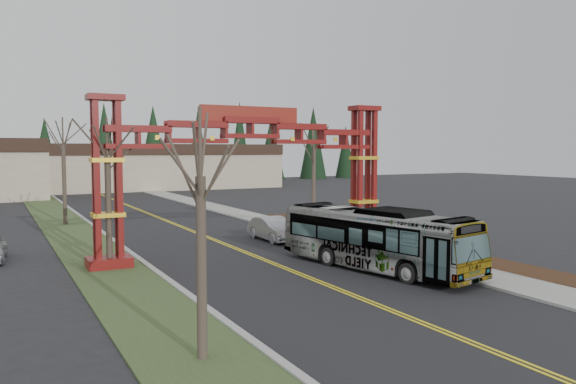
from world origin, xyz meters
TOP-DOWN VIEW (x-y plane):
  - ground at (0.00, 0.00)m, footprint 200.00×200.00m
  - road at (0.00, 25.00)m, footprint 12.00×110.00m
  - lane_line_left at (-0.12, 25.00)m, footprint 0.12×100.00m
  - lane_line_right at (0.12, 25.00)m, footprint 0.12×100.00m
  - curb_right at (6.15, 25.00)m, footprint 0.30×110.00m
  - sidewalk_right at (7.60, 25.00)m, footprint 2.60×110.00m
  - landscape_strip at (10.20, 10.00)m, footprint 2.60×50.00m
  - grass_median at (-8.00, 25.00)m, footprint 4.00×110.00m
  - curb_left at (-6.15, 25.00)m, footprint 0.30×110.00m
  - gateway_arch at (0.00, 18.00)m, footprint 18.20×1.60m
  - retail_building_east at (10.00, 79.95)m, footprint 38.00×20.30m
  - conifer_treeline at (0.25, 92.00)m, footprint 116.10×5.60m
  - transit_bus at (3.95, 11.30)m, footprint 4.93×11.75m
  - silver_sedan at (3.46, 22.00)m, footprint 1.80×4.88m
  - bare_tree_median_near at (-8.00, 3.61)m, footprint 2.99×2.99m
  - bare_tree_median_mid at (-8.00, 17.80)m, footprint 3.11×3.11m
  - bare_tree_median_far at (-8.00, 36.90)m, footprint 3.31×3.31m
  - bare_tree_right_far at (10.00, 27.73)m, footprint 3.26×3.26m
  - street_sign at (9.44, 14.86)m, footprint 0.50×0.07m
  - barrel_south at (9.13, 15.76)m, footprint 0.59×0.59m
  - barrel_mid at (9.60, 20.05)m, footprint 0.56×0.56m
  - barrel_north at (9.97, 21.58)m, footprint 0.58×0.58m

SIDE VIEW (x-z plane):
  - ground at x=0.00m, z-range 0.00..0.00m
  - road at x=0.00m, z-range 0.00..0.02m
  - lane_line_left at x=-0.12m, z-range 0.02..0.03m
  - lane_line_right at x=0.12m, z-range 0.02..0.03m
  - grass_median at x=-8.00m, z-range 0.00..0.08m
  - landscape_strip at x=10.20m, z-range 0.00..0.12m
  - curb_right at x=6.15m, z-range 0.00..0.15m
  - curb_left at x=-6.15m, z-range 0.00..0.15m
  - sidewalk_right at x=7.60m, z-range 0.01..0.15m
  - barrel_mid at x=9.60m, z-range 0.00..1.04m
  - barrel_north at x=9.97m, z-range 0.00..1.07m
  - barrel_south at x=9.13m, z-range 0.00..1.10m
  - silver_sedan at x=3.46m, z-range 0.00..1.59m
  - street_sign at x=9.44m, z-range 0.48..2.66m
  - transit_bus at x=3.95m, z-range 0.00..3.19m
  - retail_building_east at x=10.00m, z-range 0.01..7.01m
  - bare_tree_median_near at x=-8.00m, z-range 1.65..8.98m
  - bare_tree_median_mid at x=-8.00m, z-range 1.77..9.50m
  - gateway_arch at x=0.00m, z-range 1.53..10.43m
  - bare_tree_right_far at x=10.00m, z-range 1.92..10.16m
  - conifer_treeline at x=0.25m, z-range -0.01..12.99m
  - bare_tree_median_far at x=-8.00m, z-range 2.14..10.89m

